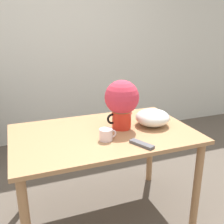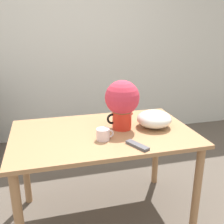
{
  "view_description": "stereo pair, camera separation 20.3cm",
  "coord_description": "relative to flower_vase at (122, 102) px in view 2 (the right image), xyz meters",
  "views": [
    {
      "loc": [
        -0.56,
        -1.67,
        1.58
      ],
      "look_at": [
        0.13,
        0.13,
        0.94
      ],
      "focal_mm": 42.0,
      "sensor_mm": 36.0,
      "label": 1
    },
    {
      "loc": [
        -0.36,
        -1.73,
        1.58
      ],
      "look_at": [
        0.13,
        0.13,
        0.94
      ],
      "focal_mm": 42.0,
      "sensor_mm": 36.0,
      "label": 2
    }
  ],
  "objects": [
    {
      "name": "flower_vase",
      "position": [
        0.0,
        0.0,
        0.0
      ],
      "size": [
        0.27,
        0.27,
        0.39
      ],
      "color": "red",
      "rests_on": "table"
    },
    {
      "name": "white_bowl",
      "position": [
        0.26,
        -0.03,
        -0.15
      ],
      "size": [
        0.28,
        0.28,
        0.13
      ],
      "color": "silver",
      "rests_on": "table"
    },
    {
      "name": "table",
      "position": [
        -0.16,
        -0.03,
        -0.33
      ],
      "size": [
        1.39,
        0.87,
        0.79
      ],
      "color": "#A3754C",
      "rests_on": "ground_plane"
    },
    {
      "name": "wall_back",
      "position": [
        -0.21,
        1.81,
        0.28
      ],
      "size": [
        8.0,
        0.05,
        2.6
      ],
      "color": "silver",
      "rests_on": "ground_plane"
    },
    {
      "name": "coffee_mug",
      "position": [
        -0.19,
        -0.18,
        -0.18
      ],
      "size": [
        0.13,
        0.1,
        0.09
      ],
      "color": "silver",
      "rests_on": "table"
    },
    {
      "name": "remote_control",
      "position": [
        0.0,
        -0.35,
        -0.21
      ],
      "size": [
        0.12,
        0.19,
        0.02
      ],
      "color": "#4C4C51",
      "rests_on": "table"
    }
  ]
}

